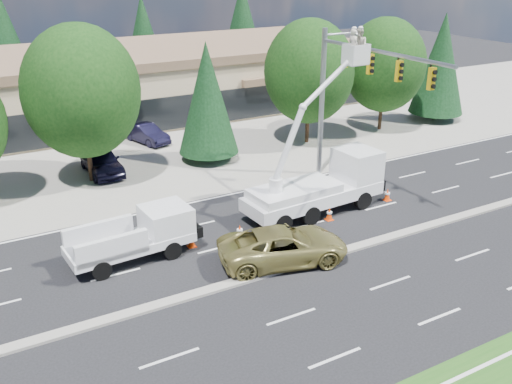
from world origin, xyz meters
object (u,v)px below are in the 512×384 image
utility_pickup (139,239)px  signal_mast (345,85)px  bucket_truck (326,174)px  minivan (283,246)px

utility_pickup → signal_mast: bearing=8.4°
bucket_truck → minivan: 6.44m
signal_mast → bucket_truck: (-3.01, -2.61, -4.00)m
bucket_truck → utility_pickup: bearing=177.6°
signal_mast → minivan: size_ratio=1.73×
signal_mast → utility_pickup: (-13.55, -2.82, -5.16)m
bucket_truck → minivan: bucket_truck is taller
utility_pickup → bucket_truck: (10.53, 0.21, 1.16)m
minivan → signal_mast: bearing=-37.6°
signal_mast → bucket_truck: size_ratio=1.06×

